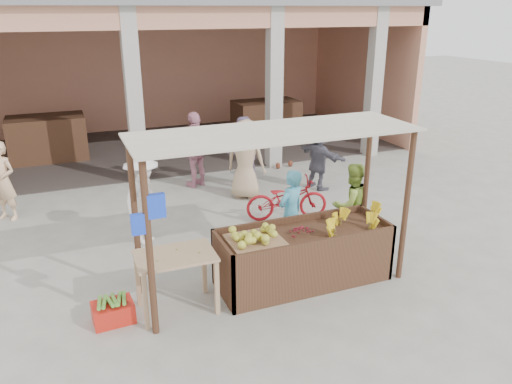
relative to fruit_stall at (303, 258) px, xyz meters
name	(u,v)px	position (x,y,z in m)	size (l,w,h in m)	color
ground	(273,287)	(-0.50, 0.00, -0.40)	(60.00, 60.00, 0.00)	gray
market_building	(151,54)	(-0.45, 8.93, 2.30)	(14.40, 6.40, 4.20)	tan
fruit_stall	(303,258)	(0.00, 0.00, 0.00)	(2.60, 0.95, 0.80)	#503120
stall_awning	(272,160)	(-0.51, 0.06, 1.58)	(4.09, 1.35, 2.39)	#503120
banana_heap	(352,221)	(0.79, -0.05, 0.50)	(1.05, 0.57, 0.19)	yellow
melon_tray	(255,237)	(-0.79, -0.02, 0.49)	(0.77, 0.67, 0.20)	#966E4D
berry_heap	(302,230)	(-0.05, -0.01, 0.47)	(0.43, 0.35, 0.14)	maroon
side_table	(176,264)	(-1.96, -0.04, 0.31)	(1.07, 0.72, 0.86)	tan
papaya_pile	(174,247)	(-1.96, -0.04, 0.56)	(0.73, 0.42, 0.21)	#4A812A
red_crate	(113,312)	(-2.82, 0.00, -0.26)	(0.53, 0.38, 0.28)	red
plantain_bundle	(112,301)	(-2.82, 0.00, -0.08)	(0.42, 0.30, 0.08)	#599435
produce_sacks	(283,155)	(2.20, 5.47, -0.07)	(0.87, 0.81, 0.66)	maroon
vendor_blue	(291,210)	(0.23, 0.92, 0.40)	(0.60, 0.44, 1.59)	#49A8C7
vendor_green	(352,203)	(1.35, 0.83, 0.39)	(0.76, 0.44, 1.58)	#9CBD45
motorcycle	(287,198)	(0.80, 2.28, 0.04)	(1.69, 0.58, 0.88)	maroon
shopper_a	(143,195)	(-1.97, 2.27, 0.49)	(1.15, 0.57, 1.79)	white
shopper_b	(196,147)	(-0.30, 4.85, 0.54)	(1.11, 0.59, 1.88)	pink
shopper_c	(246,155)	(0.49, 3.73, 0.57)	(0.93, 0.61, 1.93)	tan
shopper_d	(318,155)	(2.25, 3.67, 0.39)	(1.46, 0.60, 1.58)	#55525F
shopper_e	(3,180)	(-4.32, 4.36, 0.42)	(0.61, 0.46, 1.64)	#E1B287
shopper_f	(242,149)	(0.68, 4.46, 0.50)	(0.88, 0.51, 1.81)	gray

